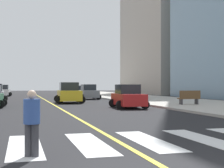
# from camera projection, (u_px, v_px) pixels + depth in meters

# --- Properties ---
(sidewalk_kerb_east) EXTENTS (10.00, 120.00, 0.15)m
(sidewalk_kerb_east) POSITION_uv_depth(u_px,v_px,m) (205.00, 104.00, 28.72)
(sidewalk_kerb_east) COLOR #B2ADA3
(sidewalk_kerb_east) RESTS_ON ground
(crosswalk_paint) EXTENTS (13.50, 4.00, 0.01)m
(crosswalk_paint) POSITION_uv_depth(u_px,v_px,m) (119.00, 142.00, 10.09)
(crosswalk_paint) COLOR silver
(crosswalk_paint) RESTS_ON ground
(lane_divider_paint) EXTENTS (0.16, 80.00, 0.01)m
(lane_divider_paint) POSITION_uv_depth(u_px,v_px,m) (42.00, 98.00, 44.85)
(lane_divider_paint) COLOR yellow
(lane_divider_paint) RESTS_ON ground
(parking_garage_concrete) EXTENTS (18.00, 24.00, 30.86)m
(parking_garage_concrete) POSITION_uv_depth(u_px,v_px,m) (178.00, 20.00, 71.04)
(parking_garage_concrete) COLOR #B2ADA3
(parking_garage_concrete) RESTS_ON ground
(car_blue_nearest) EXTENTS (2.36, 3.75, 1.66)m
(car_blue_nearest) POSITION_uv_depth(u_px,v_px,m) (80.00, 92.00, 47.87)
(car_blue_nearest) COLOR #2D479E
(car_blue_nearest) RESTS_ON ground
(car_red_third) EXTENTS (2.56, 3.99, 1.75)m
(car_red_third) POSITION_uv_depth(u_px,v_px,m) (128.00, 97.00, 25.30)
(car_red_third) COLOR red
(car_red_third) RESTS_ON ground
(car_gray_fifth) EXTENTS (2.55, 4.07, 1.82)m
(car_gray_fifth) POSITION_uv_depth(u_px,v_px,m) (89.00, 92.00, 41.61)
(car_gray_fifth) COLOR slate
(car_gray_fifth) RESTS_ON ground
(car_white_sixth) EXTENTS (2.59, 4.06, 1.79)m
(car_white_sixth) POSITION_uv_depth(u_px,v_px,m) (3.00, 91.00, 52.52)
(car_white_sixth) COLOR silver
(car_white_sixth) RESTS_ON ground
(car_yellow_seventh) EXTENTS (2.88, 4.50, 1.98)m
(car_yellow_seventh) POSITION_uv_depth(u_px,v_px,m) (69.00, 93.00, 32.79)
(car_yellow_seventh) COLOR gold
(car_yellow_seventh) RESTS_ON ground
(park_bench) EXTENTS (1.82, 0.64, 1.12)m
(park_bench) POSITION_uv_depth(u_px,v_px,m) (189.00, 98.00, 27.46)
(park_bench) COLOR brown
(park_bench) RESTS_ON sidewalk_kerb_east
(pedestrian_crossing) EXTENTS (0.39, 0.39, 1.56)m
(pedestrian_crossing) POSITION_uv_depth(u_px,v_px,m) (32.00, 120.00, 7.99)
(pedestrian_crossing) COLOR #38383D
(pedestrian_crossing) RESTS_ON ground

